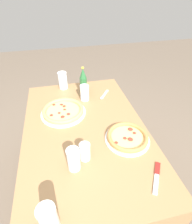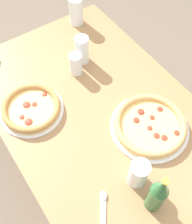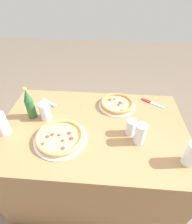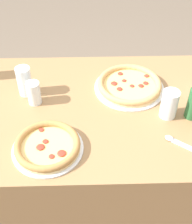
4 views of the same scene
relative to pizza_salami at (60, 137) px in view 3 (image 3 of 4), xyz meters
The scene contains 12 objects.
ground_plane 0.78m from the pizza_salami, 145.80° to the right, with size 8.00×8.00×0.00m, color #6B5B4C.
table 0.45m from the pizza_salami, 145.80° to the right, with size 1.28×0.82×0.72m.
pizza_salami is the anchor object (origin of this frame).
pizza_pepperoni 0.52m from the pizza_salami, 134.02° to the right, with size 0.28×0.28×0.04m.
glass_red_wine 0.45m from the pizza_salami, 168.67° to the right, with size 0.06×0.06×0.11m.
glass_orange_juice 0.49m from the pizza_salami, behind, with size 0.07×0.07×0.14m.
glass_lemonade 0.24m from the pizza_salami, 52.15° to the right, with size 0.07×0.07×0.13m.
glass_cola 0.76m from the pizza_salami, behind, with size 0.07×0.07×0.15m.
glass_iced_tea 0.38m from the pizza_salami, ahead, with size 0.08×0.08×0.15m.
beer_bottle 0.33m from the pizza_salami, 38.51° to the right, with size 0.06×0.06×0.24m.
knife 0.77m from the pizza_salami, 146.08° to the right, with size 0.17×0.12×0.01m.
spoon 0.39m from the pizza_salami, 65.42° to the right, with size 0.15×0.12×0.01m.
Camera 3 is at (-0.09, 0.84, 1.58)m, focal length 28.00 mm.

